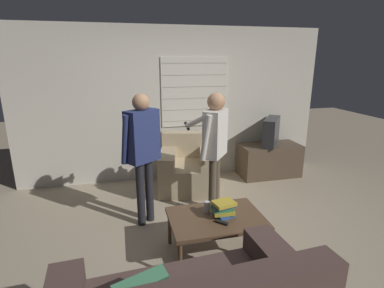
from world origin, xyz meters
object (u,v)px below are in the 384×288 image
spare_remote (222,223)px  coffee_table (216,220)px  armchair_beige (188,168)px  person_right_standing (214,139)px  book_stack (223,209)px  tv (271,132)px  person_left_standing (142,145)px  soda_can (207,207)px

spare_remote → coffee_table: bearing=49.9°
armchair_beige → person_right_standing: (0.15, -0.88, 0.70)m
book_stack → spare_remote: size_ratio=2.08×
tv → person_left_standing: 2.56m
tv → soda_can: tv is taller
coffee_table → soda_can: bearing=120.1°
tv → person_right_standing: (-1.37, -1.05, 0.23)m
soda_can → spare_remote: size_ratio=1.05×
person_left_standing → soda_can: bearing=-85.6°
coffee_table → book_stack: 0.15m
coffee_table → tv: size_ratio=1.53×
tv → spare_remote: bearing=-1.4°
armchair_beige → tv: size_ratio=1.72×
person_left_standing → armchair_beige: bearing=14.7°
armchair_beige → soda_can: (-0.17, -1.66, 0.17)m
person_left_standing → coffee_table: bearing=-86.8°
armchair_beige → spare_remote: bearing=101.3°
armchair_beige → person_right_standing: size_ratio=0.68×
armchair_beige → person_right_standing: 1.14m
coffee_table → book_stack: (0.07, -0.01, 0.13)m
person_left_standing → soda_can: (0.61, -0.72, -0.54)m
person_right_standing → book_stack: 1.04m
person_right_standing → soda_can: person_right_standing is taller
book_stack → person_left_standing: bearing=131.3°
armchair_beige → spare_remote: size_ratio=9.15×
soda_can → coffee_table: bearing=-59.9°
armchair_beige → person_left_standing: bearing=64.2°
person_right_standing → book_stack: size_ratio=6.52×
coffee_table → person_left_standing: size_ratio=0.59×
person_left_standing → person_right_standing: (0.93, 0.05, -0.00)m
spare_remote → person_right_standing: bearing=31.9°
coffee_table → tv: tv is taller
book_stack → person_right_standing: bearing=78.6°
tv → person_left_standing: size_ratio=0.39×
person_left_standing → soda_can: 1.09m
person_left_standing → spare_remote: size_ratio=13.71×
armchair_beige → person_left_standing: size_ratio=0.67×
spare_remote → tv: bearing=7.2°
tv → spare_remote: 2.65m
coffee_table → person_left_standing: person_left_standing is taller
coffee_table → tv: 2.56m
tv → person_right_standing: size_ratio=0.39×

